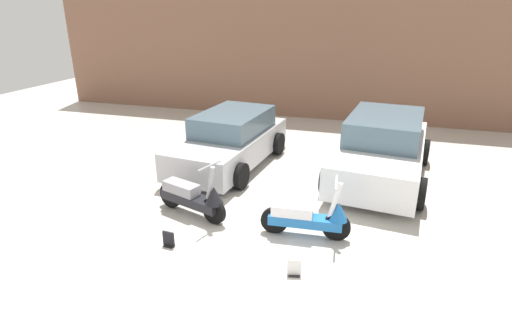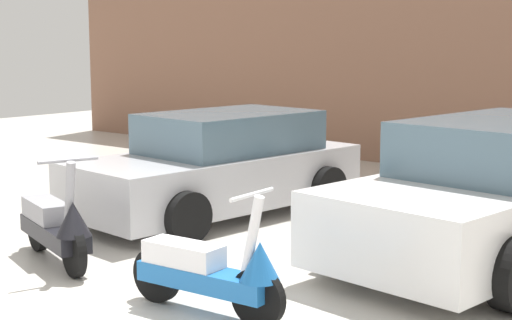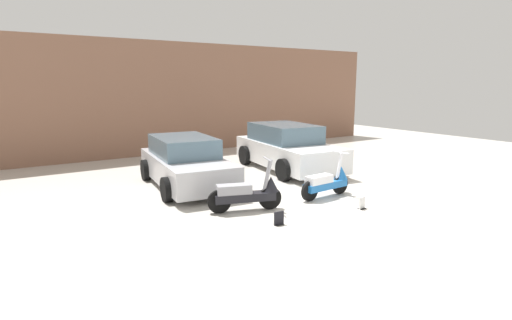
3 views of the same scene
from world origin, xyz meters
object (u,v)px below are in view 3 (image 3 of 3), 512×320
Objects in this scene: car_rear_center at (287,148)px; scooter_front_right at (328,181)px; placard_near_right_scooter at (362,204)px; car_rear_left at (186,163)px; placard_near_left_scooter at (279,219)px; scooter_front_left at (248,193)px.

scooter_front_right is at bearing -13.38° from car_rear_center.
car_rear_center is at bearing 74.59° from placard_near_right_scooter.
car_rear_left reaches higher than placard_near_right_scooter.
placard_near_right_scooter is at bearing 37.53° from car_rear_left.
placard_near_left_scooter is 1.00× the size of placard_near_right_scooter.
placard_near_right_scooter is at bearing -8.60° from car_rear_center.
placard_near_right_scooter is (2.08, -1.20, -0.27)m from scooter_front_left.
car_rear_center reaches higher than placard_near_left_scooter.
placard_near_right_scooter is (2.33, -3.84, -0.49)m from car_rear_left.
car_rear_center reaches higher than placard_near_right_scooter.
car_rear_center is 16.23× the size of placard_near_right_scooter.
car_rear_left reaches higher than placard_near_left_scooter.
placard_near_left_scooter is at bearing -32.22° from car_rear_center.
car_rear_left is (-2.35, 2.76, 0.24)m from scooter_front_right.
scooter_front_left is 1.07m from placard_near_left_scooter.
scooter_front_right is at bearing 15.41° from scooter_front_left.
scooter_front_left reaches higher than scooter_front_right.
car_rear_left is 14.84× the size of placard_near_left_scooter.
car_rear_center is at bearing 65.77° from scooter_front_right.
scooter_front_left is 1.02× the size of scooter_front_right.
car_rear_left is 3.72m from placard_near_left_scooter.
car_rear_left reaches higher than scooter_front_right.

